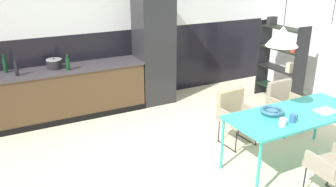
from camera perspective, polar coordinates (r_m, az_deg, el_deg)
name	(u,v)px	position (r m, az deg, el deg)	size (l,w,h in m)	color
ground_plane	(232,173)	(4.71, 10.49, -12.66)	(8.31, 8.31, 0.00)	beige
back_wall_splashback_dark	(137,63)	(6.94, -5.05, 4.91)	(6.32, 0.12, 1.38)	black
kitchen_counter	(61,94)	(6.27, -17.10, -0.02)	(2.90, 0.63, 0.89)	#493420
refrigerator_column	(154,50)	(6.62, -2.32, 7.05)	(0.65, 0.60, 2.02)	#232326
dining_table	(296,116)	(4.77, 20.12, -3.55)	(1.83, 0.77, 0.75)	teal
armchair_by_stool	(235,112)	(5.26, 10.93, -2.92)	(0.52, 0.50, 0.79)	gray
armchair_near_window	(284,100)	(5.85, 18.39, -1.08)	(0.50, 0.48, 0.80)	gray
fruit_bowl	(272,111)	(4.60, 16.63, -2.78)	(0.30, 0.30, 0.07)	#33607F
open_book	(326,111)	(4.95, 24.35, -2.62)	(0.26, 0.21, 0.02)	white
mug_glass_clear	(293,118)	(4.47, 19.76, -3.80)	(0.12, 0.08, 0.10)	#335B93
mug_white_ceramic	(283,122)	(4.33, 18.23, -4.46)	(0.13, 0.08, 0.10)	white
cooking_pot	(54,64)	(6.15, -18.09, 4.63)	(0.26, 0.26, 0.18)	black
bottle_oil_tall	(68,64)	(5.99, -16.05, 4.73)	(0.07, 0.07, 0.27)	#0F3319
bottle_vinegar_dark	(16,68)	(5.94, -23.57, 3.82)	(0.06, 0.06, 0.31)	black
bottle_wine_green	(5,65)	(6.19, -25.10, 4.26)	(0.06, 0.06, 0.31)	#0F3319
open_shelf_unit	(282,60)	(6.99, 18.10, 5.16)	(0.30, 0.98, 1.59)	black
pendant_lamp_over_table_near	(283,36)	(4.22, 18.21, 8.90)	(0.37, 0.37, 1.05)	black
pendant_lamp_over_table_far	(330,35)	(4.74, 24.94, 8.71)	(0.32, 0.32, 1.11)	black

